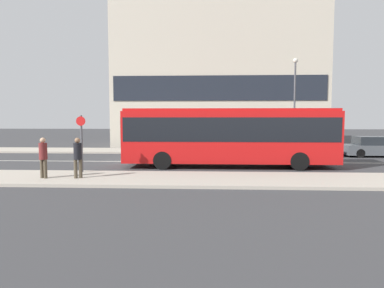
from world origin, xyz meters
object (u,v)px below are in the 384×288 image
(city_bus, at_px, (229,134))
(pedestrian_near_stop, at_px, (43,155))
(parked_car_1, at_px, (374,147))
(street_lamp, at_px, (295,95))
(pedestrian_down_pavement, at_px, (78,155))
(parked_car_0, at_px, (305,147))
(bus_stop_sign, at_px, (82,139))

(city_bus, xyz_separation_m, pedestrian_near_stop, (-8.21, -4.66, -0.72))
(parked_car_1, bearing_deg, street_lamp, 157.89)
(pedestrian_near_stop, relative_size, pedestrian_down_pavement, 1.00)
(parked_car_0, height_order, bus_stop_sign, bus_stop_sign)
(city_bus, relative_size, bus_stop_sign, 4.25)
(parked_car_0, height_order, street_lamp, street_lamp)
(city_bus, distance_m, pedestrian_near_stop, 9.47)
(pedestrian_down_pavement, distance_m, street_lamp, 17.56)
(bus_stop_sign, relative_size, street_lamp, 0.38)
(parked_car_1, bearing_deg, parked_car_0, -179.26)
(street_lamp, bearing_deg, pedestrian_near_stop, -137.82)
(pedestrian_down_pavement, relative_size, bus_stop_sign, 0.64)
(parked_car_1, xyz_separation_m, street_lamp, (-5.09, 2.07, 3.77))
(street_lamp, bearing_deg, parked_car_1, -22.11)
(pedestrian_down_pavement, bearing_deg, city_bus, 11.61)
(parked_car_0, height_order, pedestrian_down_pavement, pedestrian_down_pavement)
(parked_car_1, xyz_separation_m, bus_stop_sign, (-17.64, -8.62, 1.05))
(city_bus, distance_m, bus_stop_sign, 7.76)
(pedestrian_down_pavement, height_order, street_lamp, street_lamp)
(city_bus, relative_size, parked_car_0, 2.79)
(bus_stop_sign, distance_m, street_lamp, 16.71)
(city_bus, relative_size, pedestrian_down_pavement, 6.61)
(pedestrian_down_pavement, relative_size, street_lamp, 0.25)
(pedestrian_down_pavement, distance_m, bus_stop_sign, 1.72)
(parked_car_1, distance_m, bus_stop_sign, 19.66)
(street_lamp, bearing_deg, pedestrian_down_pavement, -134.75)
(city_bus, xyz_separation_m, parked_car_1, (10.50, 5.61, -1.19))
(bus_stop_sign, bearing_deg, city_bus, 22.83)
(parked_car_1, bearing_deg, pedestrian_down_pavement, -149.41)
(city_bus, xyz_separation_m, street_lamp, (5.41, 7.68, 2.58))
(bus_stop_sign, bearing_deg, pedestrian_down_pavement, -75.23)
(pedestrian_near_stop, xyz_separation_m, pedestrian_down_pavement, (1.48, 0.09, -0.01))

